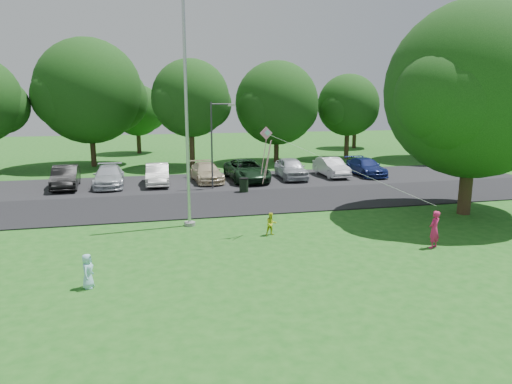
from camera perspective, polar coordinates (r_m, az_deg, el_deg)
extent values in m
plane|color=#1C5917|center=(16.73, 5.52, -7.96)|extent=(120.00, 120.00, 0.00)
cube|color=black|center=(25.07, -1.15, -1.21)|extent=(60.00, 6.00, 0.06)
cube|color=black|center=(31.33, -3.70, 1.36)|extent=(42.00, 7.00, 0.06)
cylinder|color=#B7BABF|center=(19.97, -8.69, 9.78)|extent=(0.14, 0.14, 10.00)
cylinder|color=gray|center=(20.71, -8.28, -3.95)|extent=(0.50, 0.50, 0.16)
cylinder|color=#3F3F44|center=(28.31, -5.54, 5.69)|extent=(0.11, 0.11, 5.39)
cylinder|color=#3F3F44|center=(28.26, -4.36, 10.90)|extent=(1.26, 0.08, 0.08)
cube|color=silver|center=(28.37, -3.08, 10.80)|extent=(0.41, 0.20, 0.13)
cylinder|color=black|center=(27.49, -1.53, 0.78)|extent=(0.53, 0.53, 0.86)
cylinder|color=black|center=(27.40, -1.53, 1.71)|extent=(0.57, 0.57, 0.05)
cylinder|color=#332316|center=(24.51, 24.77, 1.02)|extent=(0.62, 0.62, 3.08)
sphere|color=#10360E|center=(24.17, 25.67, 11.42)|extent=(8.28, 8.28, 8.28)
sphere|color=#10360E|center=(26.00, 27.64, 9.80)|extent=(5.38, 5.38, 5.38)
sphere|color=#10360E|center=(22.34, 23.90, 10.58)|extent=(4.97, 4.97, 4.97)
sphere|color=#10360E|center=(21.98, 22.51, 10.99)|extent=(4.31, 4.31, 4.31)
sphere|color=#10360E|center=(39.65, -29.35, 9.34)|extent=(4.18, 4.18, 4.18)
cylinder|color=#332316|center=(40.56, -19.71, 5.28)|extent=(0.44, 0.44, 3.19)
sphere|color=#10360E|center=(40.37, -20.16, 11.74)|extent=(8.50, 8.50, 8.50)
sphere|color=#10360E|center=(41.05, -17.27, 11.01)|extent=(5.53, 5.53, 5.53)
sphere|color=#10360E|center=(39.53, -22.78, 10.95)|extent=(5.10, 5.10, 5.10)
cylinder|color=#332316|center=(38.16, -8.00, 5.66)|extent=(0.44, 0.44, 3.43)
sphere|color=#10360E|center=(37.97, -8.17, 11.54)|extent=(6.27, 6.27, 6.27)
sphere|color=#10360E|center=(38.75, -6.13, 10.89)|extent=(4.07, 4.07, 4.07)
sphere|color=#10360E|center=(37.09, -10.00, 11.00)|extent=(3.76, 3.76, 3.76)
cylinder|color=#332316|center=(40.86, 2.56, 5.61)|extent=(0.44, 0.44, 2.66)
sphere|color=#10360E|center=(40.64, 2.61, 11.04)|extent=(7.27, 7.27, 7.27)
sphere|color=#10360E|center=(41.82, 4.51, 10.29)|extent=(4.72, 4.72, 4.72)
sphere|color=#10360E|center=(39.39, 0.91, 10.51)|extent=(4.36, 4.36, 4.36)
cylinder|color=#332316|center=(43.99, 11.27, 6.06)|extent=(0.44, 0.44, 3.02)
sphere|color=#10360E|center=(43.80, 11.45, 10.61)|extent=(5.67, 5.67, 5.67)
sphere|color=#10360E|center=(44.87, 12.62, 10.04)|extent=(3.68, 3.68, 3.68)
sphere|color=#10360E|center=(42.70, 10.43, 10.25)|extent=(3.40, 3.40, 3.40)
cylinder|color=#332316|center=(46.16, 22.70, 5.89)|extent=(0.44, 0.44, 3.42)
sphere|color=#10360E|center=(46.00, 23.18, 11.82)|extent=(8.77, 8.77, 8.77)
sphere|color=#10360E|center=(47.88, 24.42, 10.89)|extent=(5.70, 5.70, 5.70)
sphere|color=#10360E|center=(44.08, 22.12, 11.38)|extent=(5.26, 5.26, 5.26)
cylinder|color=#332316|center=(54.32, 28.12, 5.89)|extent=(0.44, 0.44, 2.92)
sphere|color=#10360E|center=(54.16, 28.52, 10.08)|extent=(7.24, 7.24, 7.24)
sphere|color=#10360E|center=(55.79, 29.23, 9.46)|extent=(4.70, 4.70, 4.70)
sphere|color=#10360E|center=(52.53, 27.95, 9.74)|extent=(4.34, 4.34, 4.34)
cylinder|color=#332316|center=(66.14, 27.54, 6.58)|extent=(0.44, 0.44, 2.60)
sphere|color=#10360E|center=(66.01, 27.80, 9.27)|extent=(5.20, 5.20, 5.20)
sphere|color=#10360E|center=(67.18, 28.24, 8.92)|extent=(3.38, 3.38, 3.38)
sphere|color=#10360E|center=(64.84, 27.45, 9.06)|extent=(3.12, 3.12, 3.12)
cylinder|color=#332316|center=(49.08, -14.44, 6.23)|extent=(0.44, 0.44, 2.60)
sphere|color=#10360E|center=(48.91, -14.63, 9.87)|extent=(5.20, 5.20, 5.20)
sphere|color=#10360E|center=(49.43, -13.22, 9.49)|extent=(3.38, 3.38, 3.38)
sphere|color=#10360E|center=(48.29, -15.87, 9.47)|extent=(3.12, 3.12, 3.12)
cylinder|color=#332316|center=(53.84, 12.19, 6.78)|extent=(0.44, 0.44, 2.60)
sphere|color=#10360E|center=(53.68, 12.33, 10.09)|extent=(5.20, 5.20, 5.20)
sphere|color=#10360E|center=(54.67, 13.19, 9.67)|extent=(3.38, 3.38, 3.38)
sphere|color=#10360E|center=(52.65, 11.59, 9.82)|extent=(3.12, 3.12, 3.12)
imported|color=black|center=(30.98, -22.71, 1.74)|extent=(1.74, 4.35, 1.41)
imported|color=#B2B7BF|center=(30.66, -17.90, 1.88)|extent=(1.95, 4.54, 1.30)
imported|color=silver|center=(30.49, -12.21, 2.19)|extent=(1.56, 4.16, 1.36)
imported|color=#C6B793|center=(31.06, -6.23, 2.47)|extent=(2.10, 4.48, 1.26)
imported|color=black|center=(31.25, -1.16, 2.74)|extent=(2.58, 5.23, 1.43)
imported|color=#B2B7BF|center=(32.16, 4.39, 2.98)|extent=(1.94, 4.35, 1.45)
imported|color=silver|center=(33.46, 9.38, 3.09)|extent=(1.46, 4.06, 1.33)
imported|color=navy|center=(34.31, 13.58, 3.06)|extent=(1.79, 4.33, 1.25)
imported|color=#D61C60|center=(18.59, 21.39, -4.38)|extent=(0.63, 0.55, 1.45)
imported|color=yellow|center=(18.98, 1.91, -4.02)|extent=(0.51, 0.42, 0.96)
imported|color=#9ADBED|center=(14.71, -20.30, -9.25)|extent=(0.44, 0.58, 1.07)
cube|color=pink|center=(18.46, 1.28, 7.35)|extent=(0.54, 0.10, 0.53)
cube|color=#8CC6E5|center=(18.45, 1.45, 7.41)|extent=(0.26, 0.06, 0.26)
cylinder|color=white|center=(18.08, 11.45, 2.92)|extent=(5.77, 3.23, 2.59)
cylinder|color=pink|center=(18.54, 0.96, 4.36)|extent=(0.18, 0.23, 1.43)
cylinder|color=pink|center=(18.65, 1.52, 4.05)|extent=(0.20, 0.38, 1.63)
cylinder|color=pink|center=(18.51, 1.32, 3.64)|extent=(0.22, 0.55, 1.82)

